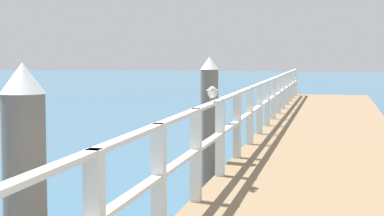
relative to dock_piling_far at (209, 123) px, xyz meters
The scene contains 4 objects.
pier_deck 4.23m from the dock_piling_far, 64.36° to the left, with size 2.98×27.89×0.47m, color #846B4C.
pier_railing 3.75m from the dock_piling_far, 84.19° to the left, with size 0.12×26.41×1.09m.
dock_piling_far is the anchor object (origin of this frame).
seagull_foreground 1.94m from the dock_piling_far, 78.02° to the right, with size 0.21×0.48×0.21m.
Camera 1 is at (0.15, 0.00, 2.19)m, focal length 61.46 mm.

